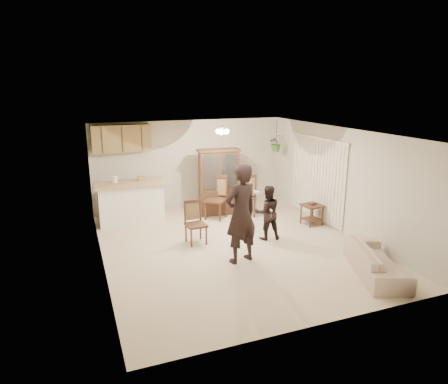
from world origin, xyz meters
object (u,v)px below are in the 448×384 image
object	(u,v)px
china_hutch	(219,182)
side_table	(312,214)
chair_bar	(196,232)
chair_hutch_right	(244,204)
child	(267,211)
sofa	(377,256)
adult	(241,219)
chair_hutch_left	(216,207)

from	to	relation	value
china_hutch	side_table	bearing A→B (deg)	-35.56
chair_bar	chair_hutch_right	size ratio (longest dim) A/B	0.81
child	side_table	bearing A→B (deg)	-152.11
sofa	child	world-z (taller)	child
child	chair_bar	bearing A→B (deg)	-0.74
sofa	side_table	xyz separation A→B (m)	(0.41, 2.80, -0.09)
adult	side_table	bearing A→B (deg)	-166.55
adult	sofa	bearing A→B (deg)	131.52
chair_bar	sofa	bearing A→B (deg)	-48.69
sofa	adult	size ratio (longest dim) A/B	1.04
adult	chair_hutch_left	distance (m)	2.79
child	chair_hutch_left	size ratio (longest dim) A/B	1.18
chair_hutch_left	china_hutch	bearing A→B (deg)	104.13
adult	chair_bar	size ratio (longest dim) A/B	1.87
child	china_hutch	size ratio (longest dim) A/B	0.75
adult	chair_bar	xyz separation A→B (m)	(-0.55, 1.23, -0.63)
adult	child	bearing A→B (deg)	-153.90
side_table	chair_bar	bearing A→B (deg)	-177.54
sofa	side_table	bearing A→B (deg)	13.23
side_table	chair_hutch_left	bearing A→B (deg)	147.69
chair_bar	chair_hutch_left	bearing A→B (deg)	51.58
sofa	china_hutch	world-z (taller)	china_hutch
china_hutch	side_table	world-z (taller)	china_hutch
chair_bar	child	bearing A→B (deg)	-15.60
chair_hutch_left	chair_hutch_right	bearing A→B (deg)	39.90
side_table	chair_hutch_right	distance (m)	1.83
sofa	side_table	world-z (taller)	sofa
chair_hutch_right	china_hutch	bearing A→B (deg)	-33.27
child	china_hutch	distance (m)	2.21
child	chair_hutch_left	bearing A→B (deg)	-60.69
sofa	chair_hutch_left	distance (m)	4.46
adult	china_hutch	xyz separation A→B (m)	(0.67, 3.07, -0.01)
chair_hutch_right	sofa	bearing A→B (deg)	106.19
china_hutch	chair_hutch_right	distance (m)	0.91
chair_bar	chair_hutch_left	size ratio (longest dim) A/B	0.84
adult	side_table	distance (m)	2.96
adult	china_hutch	world-z (taller)	adult
chair_hutch_right	adult	bearing A→B (deg)	68.49
adult	chair_hutch_left	world-z (taller)	adult
side_table	chair_hutch_left	size ratio (longest dim) A/B	0.51
child	side_table	world-z (taller)	child
sofa	chair_hutch_right	distance (m)	4.17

